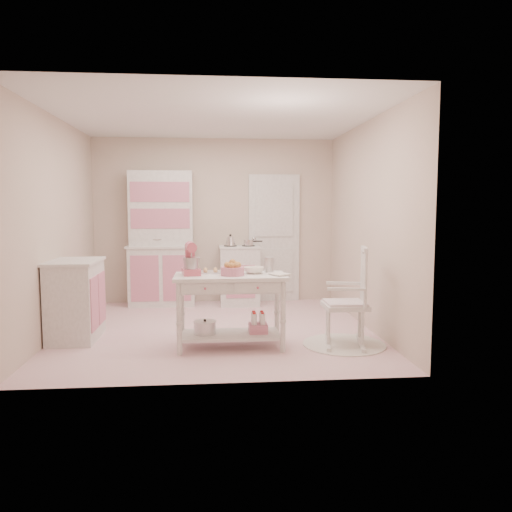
# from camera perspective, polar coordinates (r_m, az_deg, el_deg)

# --- Properties ---
(room_shell) EXTENTS (3.84, 3.84, 2.62)m
(room_shell) POSITION_cam_1_polar(r_m,az_deg,el_deg) (6.12, -4.59, 6.74)
(room_shell) COLOR #CF818E
(room_shell) RESTS_ON ground
(door) EXTENTS (0.82, 0.05, 2.04)m
(door) POSITION_cam_1_polar(r_m,az_deg,el_deg) (8.07, 2.07, 2.05)
(door) COLOR white
(door) RESTS_ON ground
(hutch) EXTENTS (1.06, 0.50, 2.08)m
(hutch) POSITION_cam_1_polar(r_m,az_deg,el_deg) (7.83, -10.74, 1.99)
(hutch) COLOR white
(hutch) RESTS_ON ground
(stove) EXTENTS (0.62, 0.57, 0.92)m
(stove) POSITION_cam_1_polar(r_m,az_deg,el_deg) (7.82, -1.90, -2.20)
(stove) COLOR white
(stove) RESTS_ON ground
(base_cabinet) EXTENTS (0.54, 0.84, 0.92)m
(base_cabinet) POSITION_cam_1_polar(r_m,az_deg,el_deg) (6.14, -19.93, -4.73)
(base_cabinet) COLOR white
(base_cabinet) RESTS_ON ground
(lace_rug) EXTENTS (0.92, 0.92, 0.01)m
(lace_rug) POSITION_cam_1_polar(r_m,az_deg,el_deg) (5.72, 10.03, -9.90)
(lace_rug) COLOR white
(lace_rug) RESTS_ON ground
(rocking_chair) EXTENTS (0.61, 0.80, 1.10)m
(rocking_chair) POSITION_cam_1_polar(r_m,az_deg,el_deg) (5.60, 10.13, -4.53)
(rocking_chair) COLOR white
(rocking_chair) RESTS_ON ground
(work_table) EXTENTS (1.20, 0.60, 0.80)m
(work_table) POSITION_cam_1_polar(r_m,az_deg,el_deg) (5.46, -2.92, -6.32)
(work_table) COLOR white
(work_table) RESTS_ON ground
(stand_mixer) EXTENTS (0.24, 0.31, 0.34)m
(stand_mixer) POSITION_cam_1_polar(r_m,az_deg,el_deg) (5.39, -7.43, -0.37)
(stand_mixer) COLOR #D3596F
(stand_mixer) RESTS_ON work_table
(cookie_tray) EXTENTS (0.34, 0.24, 0.02)m
(cookie_tray) POSITION_cam_1_polar(r_m,az_deg,el_deg) (5.56, -4.56, -1.83)
(cookie_tray) COLOR silver
(cookie_tray) RESTS_ON work_table
(bread_basket) EXTENTS (0.25, 0.25, 0.09)m
(bread_basket) POSITION_cam_1_polar(r_m,az_deg,el_deg) (5.33, -2.71, -1.74)
(bread_basket) COLOR #CD7690
(bread_basket) RESTS_ON work_table
(mixing_bowl) EXTENTS (0.23, 0.23, 0.07)m
(mixing_bowl) POSITION_cam_1_polar(r_m,az_deg,el_deg) (5.48, -0.25, -1.64)
(mixing_bowl) COLOR white
(mixing_bowl) RESTS_ON work_table
(metal_pitcher) EXTENTS (0.10, 0.10, 0.17)m
(metal_pitcher) POSITION_cam_1_polar(r_m,az_deg,el_deg) (5.57, 1.52, -1.00)
(metal_pitcher) COLOR silver
(metal_pitcher) RESTS_ON work_table
(recipe_book) EXTENTS (0.24, 0.27, 0.02)m
(recipe_book) POSITION_cam_1_polar(r_m,az_deg,el_deg) (5.30, 1.98, -2.16)
(recipe_book) COLOR white
(recipe_book) RESTS_ON work_table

